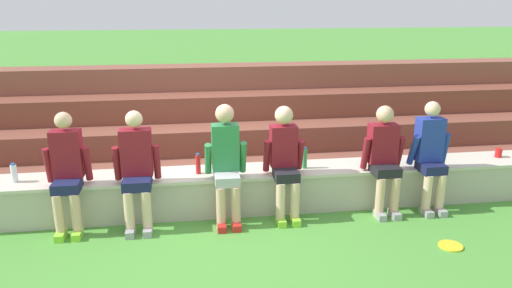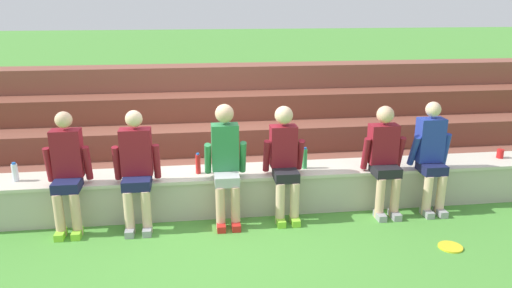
% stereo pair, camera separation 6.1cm
% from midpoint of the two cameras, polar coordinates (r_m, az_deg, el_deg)
% --- Properties ---
extents(ground_plane, '(80.00, 80.00, 0.00)m').
position_cam_midpoint_polar(ground_plane, '(5.98, -5.05, -8.98)').
color(ground_plane, '#4C9338').
extents(stone_seating_wall, '(9.31, 0.60, 0.52)m').
position_cam_midpoint_polar(stone_seating_wall, '(6.12, -5.25, -5.50)').
color(stone_seating_wall, '#B7AF9E').
rests_on(stone_seating_wall, ground).
extents(brick_bleachers, '(12.10, 2.27, 1.55)m').
position_cam_midpoint_polar(brick_bleachers, '(7.78, -5.92, 1.72)').
color(brick_bleachers, brown).
rests_on(brick_bleachers, ground).
extents(person_far_left, '(0.51, 0.55, 1.39)m').
position_cam_midpoint_polar(person_far_left, '(5.88, -21.35, -2.81)').
color(person_far_left, '#DBAD89').
rests_on(person_far_left, ground).
extents(person_left_of_center, '(0.54, 0.53, 1.39)m').
position_cam_midpoint_polar(person_left_of_center, '(5.70, -13.79, -2.67)').
color(person_left_of_center, beige).
rests_on(person_left_of_center, ground).
extents(person_center, '(0.50, 0.56, 1.43)m').
position_cam_midpoint_polar(person_center, '(5.68, -3.32, -2.01)').
color(person_center, '#DBAD89').
rests_on(person_center, ground).
extents(person_right_of_center, '(0.50, 0.58, 1.38)m').
position_cam_midpoint_polar(person_right_of_center, '(5.81, 3.74, -1.80)').
color(person_right_of_center, beige).
rests_on(person_right_of_center, ground).
extents(person_far_right, '(0.53, 0.53, 1.36)m').
position_cam_midpoint_polar(person_far_right, '(6.14, 15.38, -1.48)').
color(person_far_right, '#DBAD89').
rests_on(person_far_right, ground).
extents(person_rightmost_edge, '(0.50, 0.50, 1.40)m').
position_cam_midpoint_polar(person_rightmost_edge, '(6.39, 20.47, -1.19)').
color(person_rightmost_edge, beige).
rests_on(person_rightmost_edge, ground).
extents(water_bottle_mid_right, '(0.07, 0.07, 0.23)m').
position_cam_midpoint_polar(water_bottle_mid_right, '(6.35, -26.60, -3.05)').
color(water_bottle_mid_right, silver).
rests_on(water_bottle_mid_right, stone_seating_wall).
extents(water_bottle_near_left, '(0.06, 0.06, 0.27)m').
position_cam_midpoint_polar(water_bottle_near_left, '(5.96, -6.65, -2.36)').
color(water_bottle_near_left, red).
rests_on(water_bottle_near_left, stone_seating_wall).
extents(water_bottle_center_gap, '(0.06, 0.06, 0.28)m').
position_cam_midpoint_polar(water_bottle_center_gap, '(6.13, 6.13, -1.73)').
color(water_bottle_center_gap, green).
rests_on(water_bottle_center_gap, stone_seating_wall).
extents(plastic_cup_middle, '(0.09, 0.09, 0.12)m').
position_cam_midpoint_polar(plastic_cup_middle, '(7.34, 27.37, -1.03)').
color(plastic_cup_middle, red).
rests_on(plastic_cup_middle, stone_seating_wall).
extents(frisbee, '(0.26, 0.26, 0.02)m').
position_cam_midpoint_polar(frisbee, '(5.76, 22.49, -11.29)').
color(frisbee, yellow).
rests_on(frisbee, ground).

